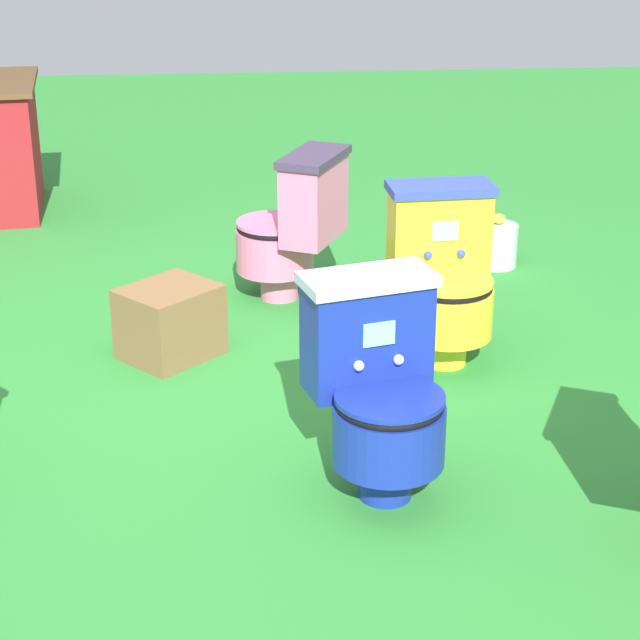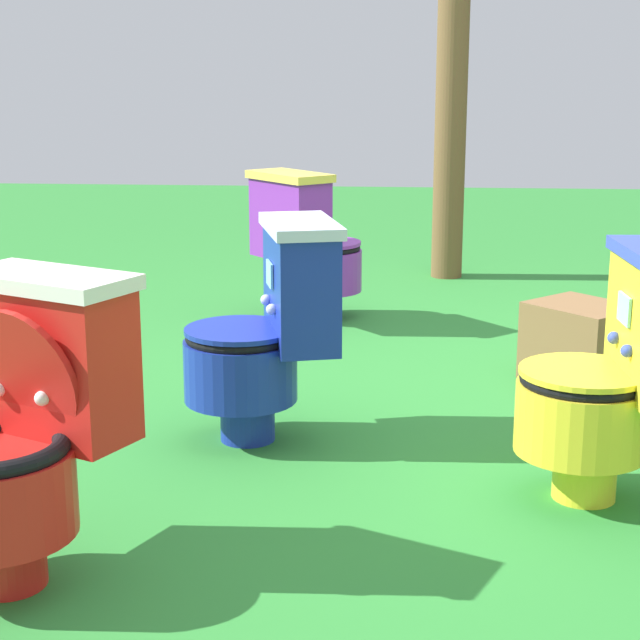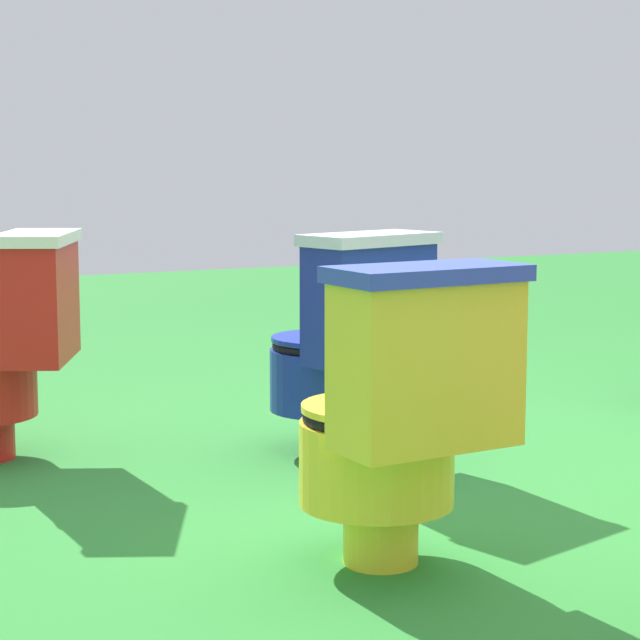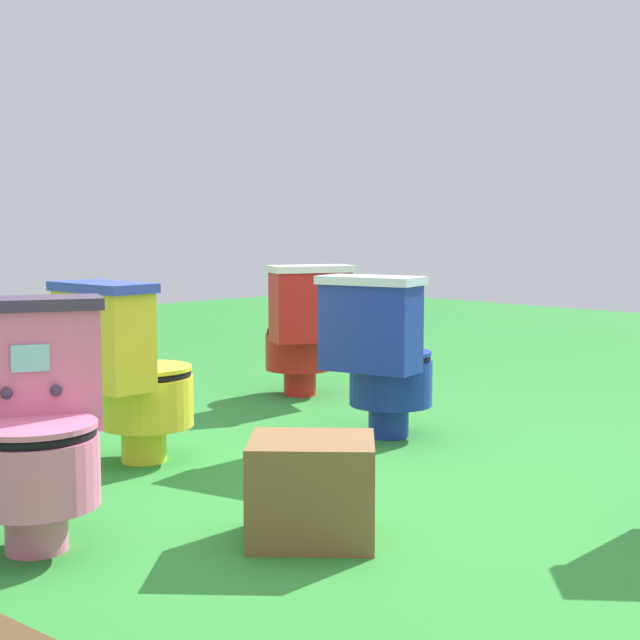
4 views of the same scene
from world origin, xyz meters
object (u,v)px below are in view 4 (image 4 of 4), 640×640
Objects in this scene: toilet_yellow at (128,372)px; toilet_red at (304,329)px; small_crate at (312,489)px; toilet_pink at (32,421)px; toilet_blue at (382,356)px.

toilet_red is at bearing 107.38° from toilet_yellow.
toilet_yellow reaches higher than small_crate.
toilet_yellow and toilet_red have the same top height.
toilet_pink is 0.92m from toilet_yellow.
toilet_yellow is at bearing -5.02° from small_crate.
toilet_blue is 1.08m from toilet_red.
toilet_blue is at bearing -148.56° from toilet_pink.
toilet_blue is at bearing 64.92° from toilet_yellow.
toilet_pink is 1.00× the size of toilet_blue.
toilet_pink is at bearing -53.91° from toilet_yellow.
small_crate is (-0.74, 1.13, -0.22)m from toilet_blue.
toilet_red is 2.35m from small_crate.
toilet_red is (1.16, -2.20, 0.00)m from toilet_pink.
toilet_pink is 1.00× the size of toilet_yellow.
toilet_pink is 0.85m from small_crate.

